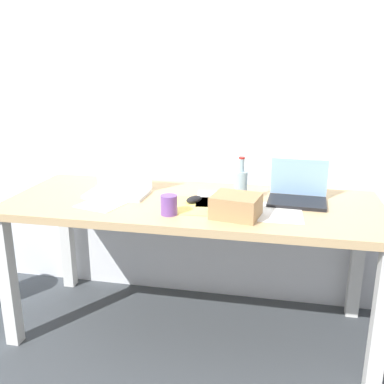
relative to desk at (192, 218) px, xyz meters
The scene contains 13 objects.
ground_plane 0.67m from the desk, ahead, with size 8.00×8.00×0.00m, color #42474C.
back_wall 0.77m from the desk, 90.00° to the left, with size 5.20×0.08×2.60m, color white.
desk is the anchor object (origin of this frame).
laptop_left 0.45m from the desk, behind, with size 0.33×0.23×0.23m.
laptop_right 0.57m from the desk, 10.61° to the left, with size 0.30×0.23×0.21m.
beer_bottle 0.31m from the desk, 10.23° to the left, with size 0.07×0.07×0.24m.
computer_mouse 0.11m from the desk, 54.00° to the right, with size 0.06×0.10×0.03m, color black.
cardboard_box 0.35m from the desk, 37.35° to the right, with size 0.21×0.18×0.11m, color tan.
coffee_mug 0.27m from the desk, 106.28° to the right, with size 0.08×0.08×0.10m, color #724799.
paper_sheet_front_right 0.47m from the desk, 11.61° to the right, with size 0.21×0.30×0.00m, color white.
paper_sheet_front_left 0.45m from the desk, 166.53° to the right, with size 0.21×0.30×0.00m, color white.
paper_sheet_near_back 0.17m from the desk, 28.02° to the left, with size 0.21×0.30×0.00m, color white.
paper_sheet_center 0.12m from the desk, 76.36° to the right, with size 0.21×0.30×0.00m, color #F4E06B.
Camera 1 is at (0.44, -2.12, 1.45)m, focal length 40.59 mm.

